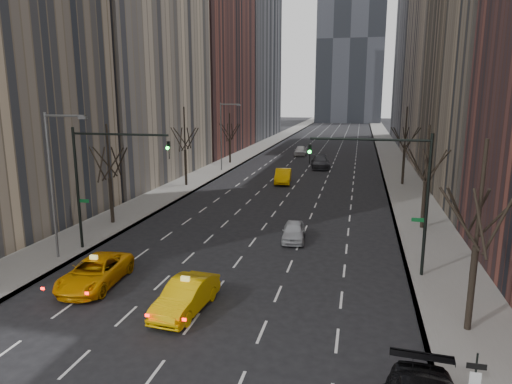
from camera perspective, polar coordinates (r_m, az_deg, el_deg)
The scene contains 22 objects.
ground at distance 18.53m, azimuth -12.74°, elevation -21.47°, with size 400.00×400.00×0.00m, color black.
sidewalk_left at distance 86.60m, azimuth -0.11°, elevation 5.35°, with size 4.50×320.00×0.15m, color slate.
sidewalk_right at distance 84.58m, azimuth 16.35°, elevation 4.70°, with size 4.50×320.00×0.15m, color slate.
bld_left_far at distance 85.60m, azimuth -7.19°, elevation 19.90°, with size 14.00×28.00×44.00m, color brown.
bld_left_deep at distance 115.19m, azimuth -1.82°, elevation 21.94°, with size 14.00×30.00×60.00m, color slate.
bld_right_deep at distance 111.38m, azimuth 21.61°, elevation 20.98°, with size 14.00×30.00×58.00m, color slate.
tree_lw_b at distance 37.64m, azimuth -17.79°, elevation 1.62°, with size 3.36×3.50×7.82m.
tree_lw_c at distance 51.83m, azimuth -8.84°, elevation 5.12°, with size 3.36×3.50×8.74m.
tree_lw_d at distance 68.83m, azimuth -3.29°, elevation 6.52°, with size 3.36×3.50×7.36m.
tree_rw_a at distance 21.36m, azimuth 25.77°, elevation -6.25°, with size 3.36×3.50×8.28m.
tree_rw_b at distance 36.72m, azimuth 20.40°, elevation 1.20°, with size 3.36×3.50×7.82m.
tree_rw_c at distance 54.38m, azimuth 18.07°, elevation 4.99°, with size 3.36×3.50×8.74m.
traffic_mast_left at distance 30.81m, azimuth -18.98°, elevation 2.69°, with size 6.69×0.39×8.00m.
traffic_mast_right at distance 26.31m, azimuth 17.13°, elevation 1.31°, with size 6.69×0.39×8.00m.
streetlight_near at distance 30.13m, azimuth -23.79°, elevation 2.37°, with size 2.83×0.22×9.00m.
streetlight_far at distance 61.64m, azimuth -4.09°, elevation 7.79°, with size 2.83×0.22×9.00m.
taxi_suv at distance 26.51m, azimuth -19.48°, elevation -9.44°, with size 2.48×5.39×1.50m, color #EB9904.
taxi_sedan at distance 22.49m, azimuth -8.76°, elevation -12.74°, with size 1.63×4.68×1.54m, color #EBB204.
silver_sedan_ahead at distance 32.60m, azimuth 4.73°, elevation -4.92°, with size 1.56×3.89×1.32m, color #B0B3B8.
far_taxi at distance 53.58m, azimuth 3.41°, elevation 2.00°, with size 1.77×5.07×1.67m, color #FFB405.
far_suv_grey at distance 65.21m, azimuth 8.04°, elevation 3.72°, with size 2.41×5.92×1.72m, color #2F3035.
far_car_white at distance 78.67m, azimuth 5.59°, elevation 5.16°, with size 1.94×4.83×1.65m, color silver.
Camera 1 is at (7.06, -13.82, 10.13)m, focal length 32.00 mm.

